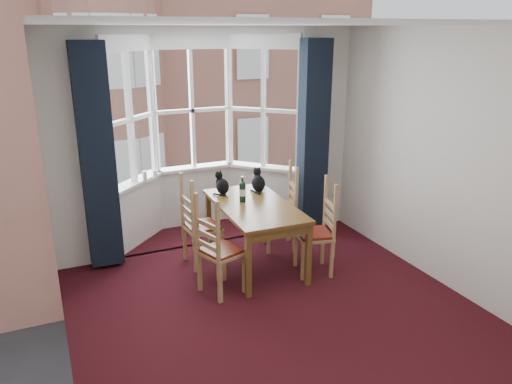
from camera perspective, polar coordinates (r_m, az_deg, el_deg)
floor at (r=5.05m, az=3.81°, el=-15.05°), size 4.50×4.50×0.00m
ceiling at (r=4.23m, az=4.65°, el=18.60°), size 4.50×4.50×0.00m
wall_left at (r=3.96m, az=-22.34°, el=-3.42°), size 0.00×4.50×4.50m
wall_right at (r=5.64m, az=22.48°, el=2.77°), size 0.00×4.50×4.50m
wall_near at (r=2.84m, az=26.57°, el=-12.72°), size 4.00×0.00×4.00m
wall_back_pier_left at (r=6.13m, az=-20.05°, el=4.22°), size 0.70×0.12×2.80m
wall_back_pier_right at (r=7.13m, az=7.45°, el=7.01°), size 0.70×0.12×2.80m
bay_window at (r=6.91m, az=-6.64°, el=6.69°), size 2.76×0.94×2.80m
curtain_left at (r=5.99m, az=-17.67°, el=3.66°), size 0.38×0.22×2.60m
curtain_right at (r=6.87m, az=6.56°, el=6.20°), size 0.38×0.22×2.60m
dining_table at (r=5.95m, az=-0.19°, el=-2.19°), size 0.87×1.55×0.78m
chair_left_near at (r=5.37m, az=-4.74°, el=-7.13°), size 0.51×0.52×0.92m
chair_left_far at (r=6.06m, az=-6.95°, el=-4.20°), size 0.43×0.45×0.92m
chair_right_near at (r=5.90m, az=7.49°, el=-4.83°), size 0.49×0.51×0.92m
chair_right_far at (r=6.51m, az=3.45°, el=-2.45°), size 0.49×0.51×0.92m
cat_left at (r=6.27m, az=-3.90°, el=0.81°), size 0.21×0.25×0.30m
cat_right at (r=6.36m, az=0.26°, el=1.15°), size 0.20×0.26×0.32m
wine_bottle at (r=5.97m, az=-1.55°, el=0.16°), size 0.08×0.08×0.31m
candle_tall at (r=6.69m, az=-12.62°, el=1.85°), size 0.06×0.06×0.12m
candle_short at (r=6.75m, az=-11.45°, el=1.99°), size 0.06×0.06×0.11m
street at (r=37.08m, az=-20.20°, el=3.42°), size 80.00×80.00×0.00m
tenement_building at (r=17.88m, az=-17.99°, el=13.62°), size 18.40×7.80×15.20m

